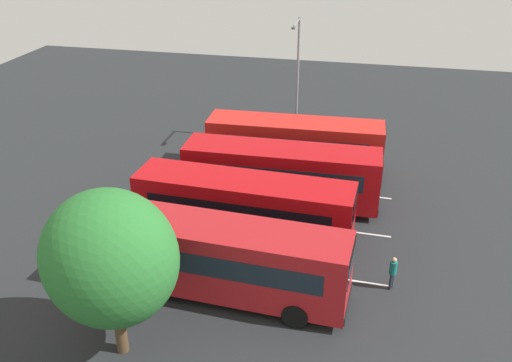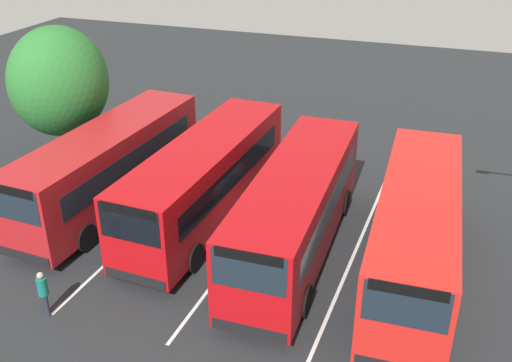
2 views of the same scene
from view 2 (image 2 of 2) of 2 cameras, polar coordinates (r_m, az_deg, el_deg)
The scene contains 10 objects.
ground_plane at distance 22.82m, azimuth -0.57°, elevation -5.22°, with size 66.28×66.28×0.00m, color #232628.
bus_far_left at distance 24.86m, azimuth -14.17°, elevation 1.56°, with size 10.70×3.08×3.34m.
bus_center_left at distance 23.03m, azimuth -4.99°, elevation 0.25°, with size 10.67×2.98×3.34m.
bus_center_right at distance 20.88m, azimuth 3.96°, elevation -2.69°, with size 10.63×2.83×3.34m.
bus_far_right at distance 20.30m, azimuth 15.32°, elevation -4.62°, with size 10.66×2.94×3.34m.
pedestrian at distance 19.52m, azimuth -20.05°, elevation -9.98°, with size 0.43×0.43×1.60m.
depot_tree at distance 28.46m, azimuth -18.65°, elevation 9.16°, with size 4.78×4.31×6.67m.
lane_stripe_outer_left at distance 24.33m, azimuth -9.65°, elevation -3.43°, with size 13.21×0.12×0.01m, color silver.
lane_stripe_inner_left at distance 22.82m, azimuth -0.57°, elevation -5.21°, with size 13.21×0.12×0.01m, color silver.
lane_stripe_inner_right at distance 21.97m, azimuth 9.55°, elevation -7.03°, with size 13.21×0.12×0.01m, color silver.
Camera 2 is at (18.16, 6.70, 12.09)m, focal length 41.02 mm.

